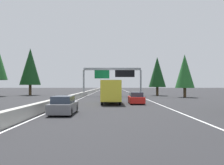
% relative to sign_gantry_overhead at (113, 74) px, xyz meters
% --- Properties ---
extents(ground_plane, '(320.00, 320.00, 0.00)m').
position_rel_sign_gantry_overhead_xyz_m(ground_plane, '(9.00, 6.04, -4.85)').
color(ground_plane, '#262628').
extents(median_barrier, '(180.00, 0.56, 0.90)m').
position_rel_sign_gantry_overhead_xyz_m(median_barrier, '(29.00, 6.34, -4.40)').
color(median_barrier, '#ADAAA3').
rests_on(median_barrier, ground).
extents(shoulder_stripe_right, '(160.00, 0.16, 0.01)m').
position_rel_sign_gantry_overhead_xyz_m(shoulder_stripe_right, '(19.00, -5.48, -4.85)').
color(shoulder_stripe_right, silver).
rests_on(shoulder_stripe_right, ground).
extents(shoulder_stripe_median, '(160.00, 0.16, 0.01)m').
position_rel_sign_gantry_overhead_xyz_m(shoulder_stripe_median, '(19.00, 5.79, -4.85)').
color(shoulder_stripe_median, silver).
rests_on(shoulder_stripe_median, ground).
extents(sign_gantry_overhead, '(0.50, 12.68, 6.10)m').
position_rel_sign_gantry_overhead_xyz_m(sign_gantry_overhead, '(0.00, 0.00, 0.00)').
color(sign_gantry_overhead, gray).
rests_on(sign_gantry_overhead, ground).
extents(sedan_far_left, '(4.40, 1.80, 1.47)m').
position_rel_sign_gantry_overhead_xyz_m(sedan_far_left, '(-32.77, 4.25, -4.17)').
color(sedan_far_left, slate).
rests_on(sedan_far_left, ground).
extents(sedan_far_center, '(4.40, 1.80, 1.47)m').
position_rel_sign_gantry_overhead_xyz_m(sedan_far_center, '(-21.75, -2.77, -4.17)').
color(sedan_far_center, red).
rests_on(sedan_far_center, ground).
extents(bus_mid_left, '(11.50, 2.55, 3.10)m').
position_rel_sign_gantry_overhead_xyz_m(bus_mid_left, '(-3.94, 0.62, -3.14)').
color(bus_mid_left, white).
rests_on(bus_mid_left, ground).
extents(sedan_near_right, '(4.40, 1.80, 1.47)m').
position_rel_sign_gantry_overhead_xyz_m(sedan_near_right, '(36.57, 0.79, -4.17)').
color(sedan_near_right, '#AD931E').
rests_on(sedan_near_right, ground).
extents(box_truck_near_center, '(8.50, 2.40, 2.95)m').
position_rel_sign_gantry_overhead_xyz_m(box_truck_near_center, '(-21.19, 0.41, -3.24)').
color(box_truck_near_center, gold).
rests_on(box_truck_near_center, ground).
extents(conifer_right_near, '(3.66, 3.66, 8.33)m').
position_rel_sign_gantry_overhead_xyz_m(conifer_right_near, '(-5.57, -13.81, 0.20)').
color(conifer_right_near, '#4C3823').
rests_on(conifer_right_near, ground).
extents(conifer_right_mid, '(3.85, 3.85, 8.75)m').
position_rel_sign_gantry_overhead_xyz_m(conifer_right_mid, '(2.54, -10.02, 0.46)').
color(conifer_right_mid, '#4C3823').
rests_on(conifer_right_mid, ground).
extents(conifer_left_mid, '(4.84, 4.84, 10.99)m').
position_rel_sign_gantry_overhead_xyz_m(conifer_left_mid, '(4.34, 19.32, 1.82)').
color(conifer_left_mid, '#4C3823').
rests_on(conifer_left_mid, ground).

